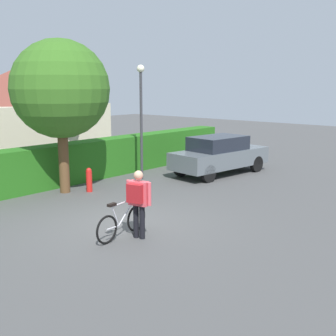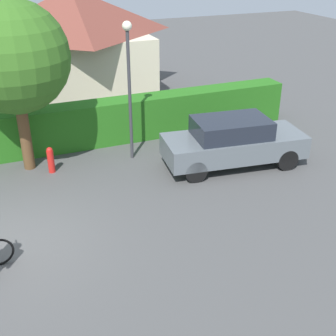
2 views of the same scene
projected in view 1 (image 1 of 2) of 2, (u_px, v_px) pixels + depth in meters
ground_plane at (125, 222)px, 11.06m from camera, size 60.00×60.00×0.00m
hedge_row at (24, 171)px, 14.04m from camera, size 20.62×0.90×1.45m
house_distant at (29, 110)px, 20.46m from camera, size 6.31×5.25×4.52m
parked_car_near at (219, 154)px, 16.90m from camera, size 4.43×2.12×1.53m
bicycle at (122, 222)px, 9.90m from camera, size 1.68×0.50×0.92m
person_rider at (138, 198)px, 9.71m from camera, size 0.42×0.64×1.60m
street_lamp at (141, 106)px, 15.62m from camera, size 0.28×0.28×4.23m
tree_kerbside at (60, 90)px, 13.51m from camera, size 3.14×3.14×4.96m
fire_hydrant at (89, 180)px, 14.15m from camera, size 0.20×0.20×0.81m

